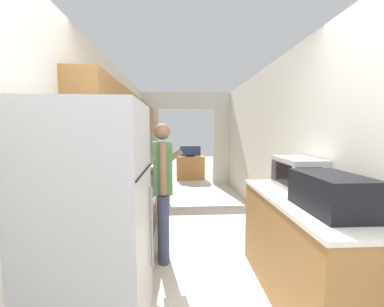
{
  "coord_description": "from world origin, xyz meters",
  "views": [
    {
      "loc": [
        -0.2,
        -1.02,
        1.51
      ],
      "look_at": [
        -0.01,
        2.42,
        1.16
      ],
      "focal_mm": 22.0,
      "sensor_mm": 36.0,
      "label": 1
    }
  ],
  "objects": [
    {
      "name": "wall_left",
      "position": [
        -1.14,
        2.49,
        1.45
      ],
      "size": [
        0.38,
        7.73,
        2.5
      ],
      "color": "silver",
      "rests_on": "ground_plane"
    },
    {
      "name": "wall_right",
      "position": [
        1.22,
        2.07,
        1.25
      ],
      "size": [
        0.06,
        7.73,
        2.5
      ],
      "color": "silver",
      "rests_on": "ground_plane"
    },
    {
      "name": "wall_far_with_doorway",
      "position": [
        0.0,
        5.36,
        1.42
      ],
      "size": [
        2.77,
        0.06,
        2.5
      ],
      "color": "silver",
      "rests_on": "ground_plane"
    },
    {
      "name": "counter_left",
      "position": [
        -0.89,
        3.26,
        0.46
      ],
      "size": [
        0.62,
        4.19,
        0.92
      ],
      "color": "#9E6B38",
      "rests_on": "ground_plane"
    },
    {
      "name": "counter_right",
      "position": [
        0.89,
        0.89,
        0.46
      ],
      "size": [
        0.62,
        1.54,
        0.92
      ],
      "color": "#9E6B38",
      "rests_on": "ground_plane"
    },
    {
      "name": "refrigerator",
      "position": [
        -0.82,
        0.63,
        0.85
      ],
      "size": [
        0.77,
        0.72,
        1.69
      ],
      "color": "#B7B7BC",
      "rests_on": "ground_plane"
    },
    {
      "name": "range_oven",
      "position": [
        -0.88,
        2.29,
        0.47
      ],
      "size": [
        0.66,
        0.73,
        1.06
      ],
      "color": "black",
      "rests_on": "ground_plane"
    },
    {
      "name": "person",
      "position": [
        -0.39,
        1.61,
        0.84
      ],
      "size": [
        0.51,
        0.4,
        1.58
      ],
      "rotation": [
        0.0,
        0.0,
        1.68
      ],
      "color": "#384266",
      "rests_on": "ground_plane"
    },
    {
      "name": "suitcase",
      "position": [
        0.89,
        0.58,
        1.06
      ],
      "size": [
        0.36,
        0.59,
        0.27
      ],
      "color": "black",
      "rests_on": "counter_right"
    },
    {
      "name": "microwave",
      "position": [
        0.99,
        1.26,
        1.07
      ],
      "size": [
        0.35,
        0.53,
        0.31
      ],
      "color": "#B7B7BC",
      "rests_on": "counter_right"
    },
    {
      "name": "tv_cabinet",
      "position": [
        0.14,
        6.04,
        0.35
      ],
      "size": [
        0.85,
        0.42,
        0.7
      ],
      "color": "#9E6B38",
      "rests_on": "ground_plane"
    },
    {
      "name": "television",
      "position": [
        0.14,
        6.0,
        0.85
      ],
      "size": [
        0.61,
        0.16,
        0.31
      ],
      "color": "black",
      "rests_on": "tv_cabinet"
    },
    {
      "name": "knife",
      "position": [
        -0.82,
        2.73,
        0.93
      ],
      "size": [
        0.05,
        0.34,
        0.02
      ],
      "rotation": [
        0.0,
        0.0,
        0.06
      ],
      "color": "#B7B7BC",
      "rests_on": "counter_left"
    }
  ]
}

